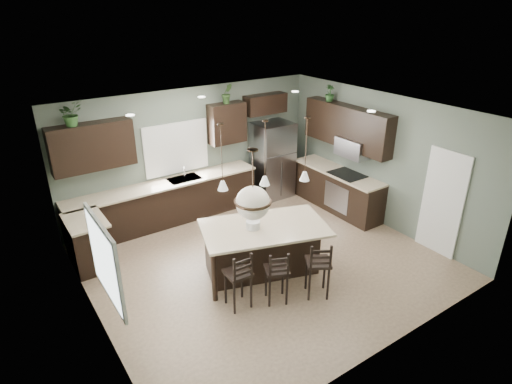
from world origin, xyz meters
The scene contains 33 objects.
ground centered at (0.00, 0.00, 0.00)m, with size 6.00×6.00×0.00m, color #9E8466.
pantry_door centered at (2.98, -1.55, 1.02)m, with size 0.04×0.82×2.04m, color white.
window_back centered at (-0.40, 2.73, 1.55)m, with size 1.35×0.02×1.00m, color white.
window_left centered at (-2.98, -0.80, 1.55)m, with size 0.02×1.10×1.00m, color white.
left_return_cabs centered at (-2.70, 1.70, 0.45)m, with size 0.60×0.90×0.90m, color black.
left_return_countertop centered at (-2.68, 1.70, 0.92)m, with size 0.66×0.96×0.04m, color beige.
back_lower_cabs centered at (-0.85, 2.45, 0.45)m, with size 4.20×0.60×0.90m, color black.
back_countertop centered at (-0.85, 2.43, 0.92)m, with size 4.20×0.66×0.04m, color beige.
sink_inset centered at (-0.40, 2.43, 0.94)m, with size 0.70×0.45×0.01m, color gray.
faucet centered at (-0.40, 2.40, 1.08)m, with size 0.02×0.02×0.28m, color silver.
back_upper_left centered at (-2.15, 2.58, 1.95)m, with size 1.55×0.34×0.90m, color black.
back_upper_right centered at (0.80, 2.58, 1.95)m, with size 0.85×0.34×0.90m, color black.
fridge_header centered at (1.85, 2.58, 2.25)m, with size 1.05×0.34×0.45m, color black.
right_lower_cabs centered at (2.70, 0.87, 0.45)m, with size 0.60×2.35×0.90m, color black.
right_countertop centered at (2.68, 0.87, 0.92)m, with size 0.66×2.35×0.04m, color beige.
cooktop centered at (2.68, 0.60, 0.94)m, with size 0.58×0.75×0.02m, color black.
wall_oven_front centered at (2.40, 0.60, 0.45)m, with size 0.01×0.72×0.60m, color gray.
right_upper_cabs centered at (2.83, 0.87, 1.95)m, with size 0.34×2.35×0.90m, color black.
microwave centered at (2.78, 0.60, 1.55)m, with size 0.40×0.75×0.40m, color gray.
refrigerator centered at (1.89, 2.32, 0.93)m, with size 0.90×0.74×1.85m, color gray.
kitchen_island centered at (-0.19, -0.28, 0.46)m, with size 2.14×1.21×0.92m, color black.
serving_dish centered at (-0.38, -0.21, 0.99)m, with size 0.24×0.24×0.14m, color silver.
bar_stool_left centered at (-1.06, -0.81, 0.51)m, with size 0.38×0.38×1.02m, color black.
bar_stool_center centered at (-0.49, -1.04, 0.48)m, with size 0.36×0.36×0.97m, color black.
bar_stool_right centered at (0.16, -1.29, 0.52)m, with size 0.38×0.38×1.04m, color black.
pendant_left centered at (-0.86, -0.06, 2.25)m, with size 0.17×0.17×1.10m, color white, non-canonical shape.
pendant_center centered at (-0.19, -0.28, 2.25)m, with size 0.17×0.17×1.10m, color silver, non-canonical shape.
pendant_right centered at (0.48, -0.49, 2.25)m, with size 0.17×0.17×1.10m, color white, non-canonical shape.
chandelier centered at (-1.13, -1.33, 2.31)m, with size 0.50×0.50×0.98m, color beige, non-canonical shape.
plant_back_left centered at (-2.44, 2.55, 2.63)m, with size 0.41×0.35×0.45m, color #284D22.
plant_back_right centered at (0.80, 2.55, 2.62)m, with size 0.24×0.19×0.44m, color #315324.
plant_right_wall centered at (2.80, 1.45, 2.58)m, with size 0.20×0.20×0.36m, color #244C21.
room_shell centered at (0.00, 0.00, 1.70)m, with size 6.00×6.00×6.00m.
Camera 1 is at (-3.93, -5.51, 4.49)m, focal length 30.00 mm.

